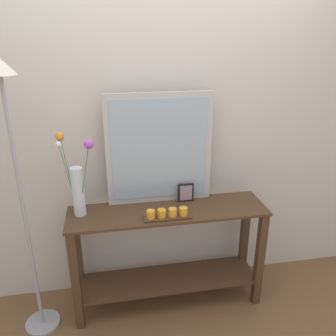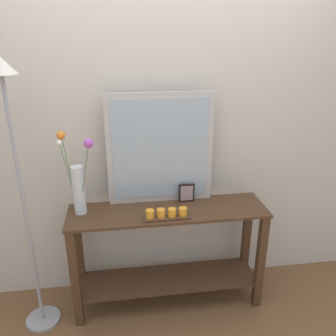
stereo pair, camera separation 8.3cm
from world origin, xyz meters
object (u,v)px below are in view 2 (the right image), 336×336
(tall_vase_left, at_px, (78,182))
(picture_frame_small, at_px, (187,193))
(mirror_leaning, at_px, (160,149))
(floor_lamp, at_px, (16,160))
(console_table, at_px, (168,248))
(candle_tray, at_px, (167,214))

(tall_vase_left, bearing_deg, picture_frame_small, 5.05)
(mirror_leaning, height_order, floor_lamp, floor_lamp)
(console_table, height_order, tall_vase_left, tall_vase_left)
(candle_tray, bearing_deg, mirror_leaning, 91.34)
(mirror_leaning, relative_size, floor_lamp, 0.43)
(tall_vase_left, height_order, floor_lamp, floor_lamp)
(candle_tray, bearing_deg, tall_vase_left, 164.99)
(candle_tray, relative_size, picture_frame_small, 2.29)
(mirror_leaning, relative_size, candle_tray, 2.50)
(candle_tray, height_order, picture_frame_small, picture_frame_small)
(console_table, xyz_separation_m, mirror_leaning, (-0.03, 0.15, 0.71))
(mirror_leaning, bearing_deg, floor_lamp, -165.36)
(console_table, xyz_separation_m, tall_vase_left, (-0.60, 0.04, 0.54))
(picture_frame_small, relative_size, floor_lamp, 0.08)
(console_table, distance_m, picture_frame_small, 0.43)
(console_table, bearing_deg, floor_lamp, -175.10)
(tall_vase_left, bearing_deg, console_table, -4.13)
(picture_frame_small, bearing_deg, candle_tray, -129.03)
(console_table, xyz_separation_m, picture_frame_small, (0.15, 0.11, 0.38))
(tall_vase_left, bearing_deg, candle_tray, -15.01)
(console_table, height_order, floor_lamp, floor_lamp)
(console_table, height_order, candle_tray, candle_tray)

